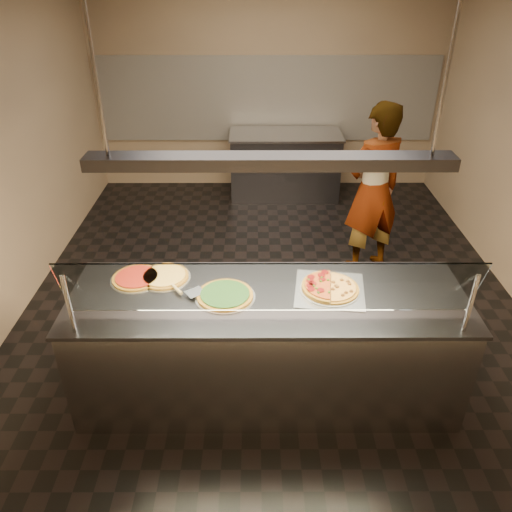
{
  "coord_description": "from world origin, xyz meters",
  "views": [
    {
      "loc": [
        -0.18,
        -4.37,
        3.02
      ],
      "look_at": [
        -0.17,
        -0.99,
        1.02
      ],
      "focal_mm": 35.0,
      "sensor_mm": 36.0,
      "label": 1
    }
  ],
  "objects_px": {
    "perforated_tray": "(330,289)",
    "worker": "(373,191)",
    "serving_counter": "(267,345)",
    "pizza_spatula": "(184,290)",
    "pizza_cheese": "(164,276)",
    "pizza_tomato": "(137,277)",
    "half_pizza_sausage": "(344,287)",
    "half_pizza_pepperoni": "(316,286)",
    "heat_lamp_housing": "(270,161)",
    "pizza_spinach": "(225,295)",
    "prep_table": "(285,165)",
    "sneeze_guard": "(270,289)"
  },
  "relations": [
    {
      "from": "perforated_tray",
      "to": "worker",
      "type": "relative_size",
      "value": 0.3
    },
    {
      "from": "serving_counter",
      "to": "pizza_spatula",
      "type": "distance_m",
      "value": 0.78
    },
    {
      "from": "pizza_cheese",
      "to": "pizza_tomato",
      "type": "relative_size",
      "value": 1.0
    },
    {
      "from": "half_pizza_sausage",
      "to": "pizza_tomato",
      "type": "bearing_deg",
      "value": 174.35
    },
    {
      "from": "half_pizza_pepperoni",
      "to": "heat_lamp_housing",
      "type": "height_order",
      "value": "heat_lamp_housing"
    },
    {
      "from": "pizza_spinach",
      "to": "prep_table",
      "type": "bearing_deg",
      "value": 80.63
    },
    {
      "from": "sneeze_guard",
      "to": "pizza_tomato",
      "type": "xyz_separation_m",
      "value": [
        -1.0,
        0.57,
        -0.28
      ]
    },
    {
      "from": "serving_counter",
      "to": "half_pizza_pepperoni",
      "type": "distance_m",
      "value": 0.62
    },
    {
      "from": "pizza_spatula",
      "to": "heat_lamp_housing",
      "type": "xyz_separation_m",
      "value": [
        0.61,
        -0.04,
        0.99
      ]
    },
    {
      "from": "prep_table",
      "to": "worker",
      "type": "height_order",
      "value": "worker"
    },
    {
      "from": "pizza_cheese",
      "to": "prep_table",
      "type": "relative_size",
      "value": 0.25
    },
    {
      "from": "serving_counter",
      "to": "perforated_tray",
      "type": "bearing_deg",
      "value": 9.47
    },
    {
      "from": "perforated_tray",
      "to": "sneeze_guard",
      "type": "bearing_deg",
      "value": -137.44
    },
    {
      "from": "pizza_cheese",
      "to": "sneeze_guard",
      "type": "bearing_deg",
      "value": -36.74
    },
    {
      "from": "serving_counter",
      "to": "sneeze_guard",
      "type": "height_order",
      "value": "sneeze_guard"
    },
    {
      "from": "worker",
      "to": "half_pizza_pepperoni",
      "type": "bearing_deg",
      "value": 42.36
    },
    {
      "from": "prep_table",
      "to": "sneeze_guard",
      "type": "bearing_deg",
      "value": -94.57
    },
    {
      "from": "half_pizza_sausage",
      "to": "pizza_cheese",
      "type": "height_order",
      "value": "half_pizza_sausage"
    },
    {
      "from": "heat_lamp_housing",
      "to": "worker",
      "type": "bearing_deg",
      "value": 58.8
    },
    {
      "from": "serving_counter",
      "to": "half_pizza_pepperoni",
      "type": "relative_size",
      "value": 6.6
    },
    {
      "from": "sneeze_guard",
      "to": "pizza_spinach",
      "type": "height_order",
      "value": "sneeze_guard"
    },
    {
      "from": "pizza_tomato",
      "to": "half_pizza_pepperoni",
      "type": "bearing_deg",
      "value": -6.36
    },
    {
      "from": "perforated_tray",
      "to": "half_pizza_sausage",
      "type": "distance_m",
      "value": 0.1
    },
    {
      "from": "worker",
      "to": "prep_table",
      "type": "bearing_deg",
      "value": -92.36
    },
    {
      "from": "pizza_tomato",
      "to": "half_pizza_sausage",
      "type": "bearing_deg",
      "value": -5.65
    },
    {
      "from": "pizza_spatula",
      "to": "prep_table",
      "type": "relative_size",
      "value": 0.17
    },
    {
      "from": "perforated_tray",
      "to": "pizza_spatula",
      "type": "bearing_deg",
      "value": -177.94
    },
    {
      "from": "sneeze_guard",
      "to": "perforated_tray",
      "type": "xyz_separation_m",
      "value": [
        0.46,
        0.42,
        -0.29
      ]
    },
    {
      "from": "half_pizza_sausage",
      "to": "heat_lamp_housing",
      "type": "xyz_separation_m",
      "value": [
        -0.56,
        -0.07,
        0.99
      ]
    },
    {
      "from": "half_pizza_pepperoni",
      "to": "pizza_tomato",
      "type": "xyz_separation_m",
      "value": [
        -1.35,
        0.15,
        -0.02
      ]
    },
    {
      "from": "pizza_tomato",
      "to": "serving_counter",
      "type": "bearing_deg",
      "value": -12.92
    },
    {
      "from": "pizza_spinach",
      "to": "prep_table",
      "type": "relative_size",
      "value": 0.28
    },
    {
      "from": "sneeze_guard",
      "to": "pizza_tomato",
      "type": "distance_m",
      "value": 1.18
    },
    {
      "from": "half_pizza_pepperoni",
      "to": "worker",
      "type": "relative_size",
      "value": 0.23
    },
    {
      "from": "serving_counter",
      "to": "pizza_spatula",
      "type": "height_order",
      "value": "pizza_spatula"
    },
    {
      "from": "pizza_spatula",
      "to": "heat_lamp_housing",
      "type": "relative_size",
      "value": 0.12
    },
    {
      "from": "sneeze_guard",
      "to": "pizza_tomato",
      "type": "relative_size",
      "value": 6.67
    },
    {
      "from": "pizza_tomato",
      "to": "worker",
      "type": "xyz_separation_m",
      "value": [
        2.15,
        1.68,
        -0.01
      ]
    },
    {
      "from": "heat_lamp_housing",
      "to": "sneeze_guard",
      "type": "bearing_deg",
      "value": -90.0
    },
    {
      "from": "perforated_tray",
      "to": "pizza_spinach",
      "type": "xyz_separation_m",
      "value": [
        -0.77,
        -0.08,
        0.01
      ]
    },
    {
      "from": "sneeze_guard",
      "to": "half_pizza_pepperoni",
      "type": "distance_m",
      "value": 0.61
    },
    {
      "from": "serving_counter",
      "to": "perforated_tray",
      "type": "height_order",
      "value": "perforated_tray"
    },
    {
      "from": "perforated_tray",
      "to": "half_pizza_pepperoni",
      "type": "relative_size",
      "value": 1.28
    },
    {
      "from": "serving_counter",
      "to": "heat_lamp_housing",
      "type": "bearing_deg",
      "value": 180.0
    },
    {
      "from": "half_pizza_sausage",
      "to": "pizza_cheese",
      "type": "xyz_separation_m",
      "value": [
        -1.35,
        0.17,
        -0.01
      ]
    },
    {
      "from": "half_pizza_pepperoni",
      "to": "heat_lamp_housing",
      "type": "xyz_separation_m",
      "value": [
        -0.36,
        -0.08,
        0.99
      ]
    },
    {
      "from": "half_pizza_sausage",
      "to": "pizza_spatula",
      "type": "bearing_deg",
      "value": -178.2
    },
    {
      "from": "perforated_tray",
      "to": "heat_lamp_housing",
      "type": "xyz_separation_m",
      "value": [
        -0.46,
        -0.08,
        1.01
      ]
    },
    {
      "from": "perforated_tray",
      "to": "half_pizza_sausage",
      "type": "bearing_deg",
      "value": -0.82
    },
    {
      "from": "pizza_cheese",
      "to": "pizza_tomato",
      "type": "height_order",
      "value": "same"
    }
  ]
}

